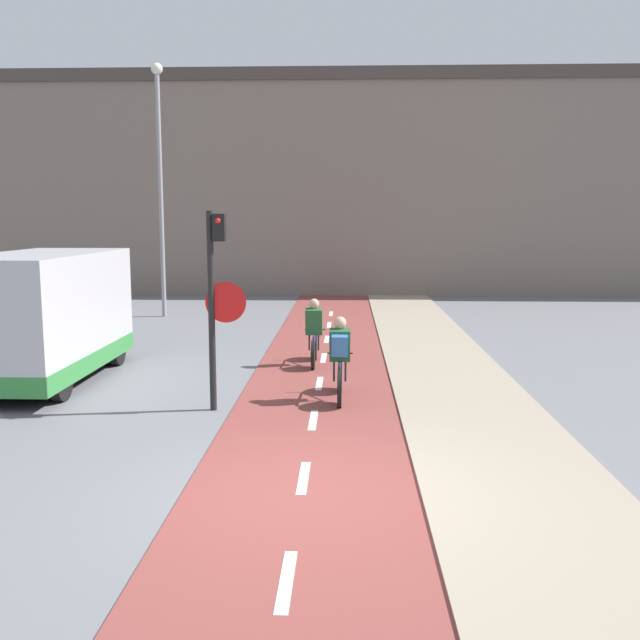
{
  "coord_description": "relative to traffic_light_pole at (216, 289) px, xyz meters",
  "views": [
    {
      "loc": [
        0.51,
        -7.83,
        3.17
      ],
      "look_at": [
        0.0,
        5.85,
        1.2
      ],
      "focal_mm": 40.0,
      "sensor_mm": 36.0,
      "label": 1
    }
  ],
  "objects": [
    {
      "name": "traffic_light_pole",
      "position": [
        0.0,
        0.0,
        0.0
      ],
      "size": [
        0.67,
        0.25,
        3.28
      ],
      "color": "black",
      "rests_on": "ground_plane"
    },
    {
      "name": "bike_lane",
      "position": [
        1.61,
        -3.61,
        -2.02
      ],
      "size": [
        2.76,
        60.0,
        0.02
      ],
      "color": "brown",
      "rests_on": "ground_plane"
    },
    {
      "name": "street_lamp_far",
      "position": [
        -3.77,
        11.19,
        2.71
      ],
      "size": [
        0.36,
        0.36,
        7.9
      ],
      "color": "gray",
      "rests_on": "ground_plane"
    },
    {
      "name": "van",
      "position": [
        -3.76,
        2.0,
        -0.8
      ],
      "size": [
        2.06,
        4.72,
        2.5
      ],
      "color": "#B7B7BC",
      "rests_on": "ground_plane"
    },
    {
      "name": "ground_plane",
      "position": [
        1.61,
        -3.62,
        -2.03
      ],
      "size": [
        120.0,
        120.0,
        0.0
      ],
      "primitive_type": "plane",
      "color": "slate"
    },
    {
      "name": "building_row_background",
      "position": [
        1.61,
        19.94,
        2.49
      ],
      "size": [
        60.0,
        5.2,
        9.02
      ],
      "color": "slate",
      "rests_on": "ground_plane"
    },
    {
      "name": "sidewalk_strip",
      "position": [
        4.18,
        -3.62,
        -2.0
      ],
      "size": [
        2.4,
        60.0,
        0.05
      ],
      "color": "gray",
      "rests_on": "ground_plane"
    },
    {
      "name": "cyclist_far",
      "position": [
        1.42,
        3.68,
        -1.37
      ],
      "size": [
        0.46,
        1.62,
        1.45
      ],
      "color": "black",
      "rests_on": "ground_plane"
    },
    {
      "name": "cyclist_near",
      "position": [
        2.01,
        0.69,
        -1.32
      ],
      "size": [
        0.46,
        1.69,
        1.48
      ],
      "color": "black",
      "rests_on": "ground_plane"
    }
  ]
}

